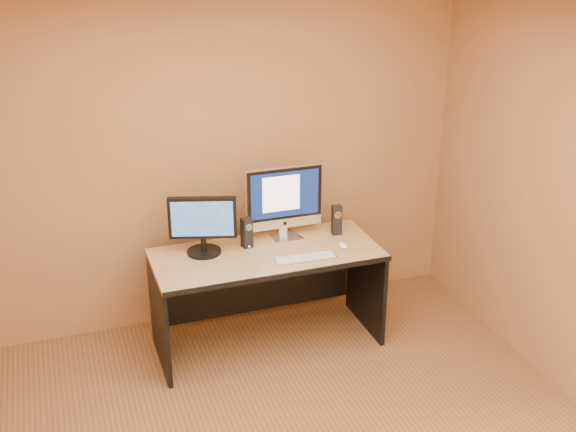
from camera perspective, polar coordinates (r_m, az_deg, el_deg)
The scene contains 11 objects.
walls at distance 3.68m, azimuth 0.72°, elevation -4.92°, with size 4.00×4.00×2.60m, color #9E673F, non-canonical shape.
ceiling at distance 3.28m, azimuth 0.84°, elevation 15.63°, with size 4.00×4.00×0.00m, color white.
desk at distance 5.37m, azimuth -1.65°, elevation -6.55°, with size 1.64×0.72×0.76m, color tan, non-canonical shape.
imac at distance 5.31m, azimuth -0.22°, elevation 1.03°, with size 0.58×0.21×0.56m, color silver, non-canonical shape.
second_monitor at distance 5.13m, azimuth -6.75°, elevation -0.76°, with size 0.49×0.25×0.43m, color black, non-canonical shape.
speaker_left at distance 5.24m, azimuth -3.28°, elevation -1.32°, with size 0.07×0.07×0.22m, color black, non-canonical shape.
speaker_right at distance 5.46m, azimuth 3.86°, elevation -0.31°, with size 0.07×0.07×0.22m, color black, non-canonical shape.
keyboard at distance 5.09m, azimuth 1.41°, elevation -3.34°, with size 0.44×0.12×0.02m, color silver.
mouse at distance 5.27m, azimuth 4.37°, elevation -2.32°, with size 0.06×0.10×0.04m, color white.
cable_a at distance 5.49m, azimuth 0.55°, elevation -1.37°, with size 0.01×0.01×0.22m, color black.
cable_b at distance 5.52m, azimuth -0.74°, elevation -1.24°, with size 0.01×0.01×0.18m, color black.
Camera 1 is at (-1.11, -3.06, 3.01)m, focal length 45.00 mm.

